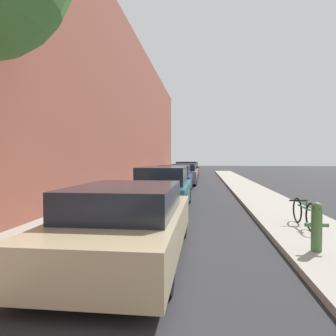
% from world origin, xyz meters
% --- Properties ---
extents(ground_plane, '(120.00, 120.00, 0.00)m').
position_xyz_m(ground_plane, '(0.00, 16.00, 0.00)').
color(ground_plane, '#28282B').
extents(sidewalk_left, '(2.00, 52.00, 0.12)m').
position_xyz_m(sidewalk_left, '(-2.90, 16.00, 0.06)').
color(sidewalk_left, '#9E998E').
rests_on(sidewalk_left, ground).
extents(sidewalk_right, '(2.00, 52.00, 0.12)m').
position_xyz_m(sidewalk_right, '(2.90, 16.00, 0.06)').
color(sidewalk_right, '#9E998E').
rests_on(sidewalk_right, ground).
extents(building_facade_left, '(0.70, 52.00, 9.69)m').
position_xyz_m(building_facade_left, '(-4.25, 16.00, 4.84)').
color(building_facade_left, brown).
rests_on(building_facade_left, ground).
extents(parked_car_champagne, '(1.87, 4.67, 1.28)m').
position_xyz_m(parked_car_champagne, '(-0.83, 6.41, 0.62)').
color(parked_car_champagne, black).
rests_on(parked_car_champagne, ground).
extents(parked_car_teal, '(1.75, 4.44, 1.45)m').
position_xyz_m(parked_car_teal, '(-0.91, 11.70, 0.68)').
color(parked_car_teal, black).
rests_on(parked_car_teal, ground).
extents(parked_car_navy, '(1.71, 4.00, 1.39)m').
position_xyz_m(parked_car_navy, '(-1.02, 17.07, 0.66)').
color(parked_car_navy, black).
rests_on(parked_car_navy, ground).
extents(parked_car_grey, '(1.72, 4.28, 1.38)m').
position_xyz_m(parked_car_grey, '(-0.85, 21.85, 0.67)').
color(parked_car_grey, black).
rests_on(parked_car_grey, ground).
extents(parked_car_red, '(1.89, 4.05, 1.47)m').
position_xyz_m(parked_car_red, '(-0.96, 27.14, 0.69)').
color(parked_car_red, black).
rests_on(parked_car_red, ground).
extents(parked_car_black, '(1.86, 4.11, 1.43)m').
position_xyz_m(parked_car_black, '(-0.97, 32.52, 0.69)').
color(parked_car_black, black).
rests_on(parked_car_black, ground).
extents(fire_hydrant, '(0.39, 0.18, 0.85)m').
position_xyz_m(fire_hydrant, '(2.43, 6.75, 0.56)').
color(fire_hydrant, '#47703D').
rests_on(fire_hydrant, sidewalk_right).
extents(bicycle, '(0.44, 1.55, 0.63)m').
position_xyz_m(bicycle, '(2.83, 8.73, 0.45)').
color(bicycle, black).
rests_on(bicycle, sidewalk_right).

